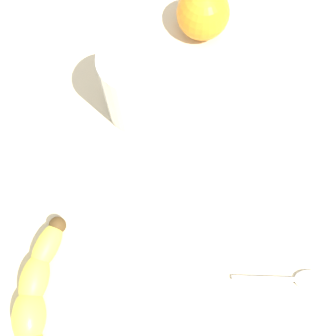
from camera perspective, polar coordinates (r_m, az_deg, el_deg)
The scene contains 5 objects.
wooden_tabletop at distance 59.31cm, azimuth -1.28°, elevation -0.92°, with size 120.00×120.00×3.00cm, color beige.
banana at distance 54.87cm, azimuth -16.87°, elevation -18.06°, with size 8.02×22.86×3.89cm.
smoothie_glass at distance 56.71cm, azimuth -4.40°, elevation 10.38°, with size 8.09×8.09×12.33cm.
orange_fruit at distance 65.86cm, azimuth 4.61°, elevation 19.63°, with size 7.66×7.66×7.66cm, color orange.
teaspoon at distance 56.94cm, azimuth 17.35°, elevation -13.82°, with size 11.24×3.88×0.80cm.
Camera 1 is at (-2.34, -18.85, 57.68)cm, focal length 46.40 mm.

